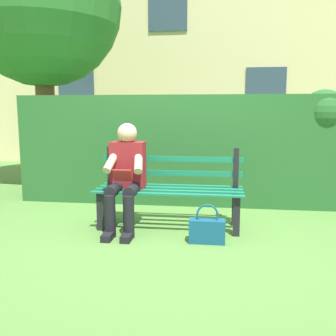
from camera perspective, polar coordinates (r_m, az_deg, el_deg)
name	(u,v)px	position (r m, az deg, el deg)	size (l,w,h in m)	color
ground	(169,227)	(4.34, 0.18, -8.96)	(60.00, 60.00, 0.00)	#517F38
park_bench	(170,189)	(4.30, 0.30, -3.21)	(1.65, 0.54, 0.90)	black
person_seated	(126,174)	(4.19, -6.43, -0.88)	(0.44, 0.73, 1.18)	maroon
hedge_backdrop	(206,147)	(5.41, 5.77, 3.13)	(5.27, 0.73, 1.59)	#265B28
tree	(36,11)	(7.31, -19.30, 21.57)	(2.84, 2.70, 4.42)	brown
building_facade	(176,48)	(10.87, 1.18, 17.72)	(9.08, 3.27, 6.02)	beige
handbag	(207,230)	(3.85, 5.95, -9.31)	(0.36, 0.14, 0.40)	navy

